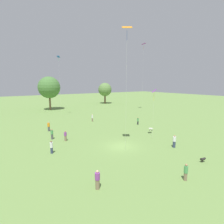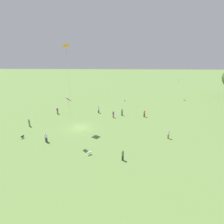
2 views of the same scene
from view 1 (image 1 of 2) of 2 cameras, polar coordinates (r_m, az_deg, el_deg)
ground_plane at (r=26.92m, az=3.01°, el=-11.10°), size 240.00×240.00×0.00m
tree_1 at (r=64.41m, az=-19.84°, el=7.53°), size 7.45×7.45×11.55m
tree_2 at (r=79.43m, az=-2.32°, el=7.31°), size 6.01×6.01×9.37m
person_0 at (r=43.28m, az=-6.45°, el=-1.90°), size 0.46×0.46×1.82m
person_1 at (r=36.82m, az=-19.98°, el=-4.49°), size 0.48×0.48×1.86m
person_2 at (r=29.90m, az=-14.97°, el=-7.58°), size 0.50×0.50×1.72m
person_3 at (r=40.24m, az=8.46°, el=-2.90°), size 0.49×0.49×1.73m
person_4 at (r=31.47m, az=-19.02°, el=-6.87°), size 0.58×0.58×1.76m
person_5 at (r=25.43m, az=-19.14°, el=-10.77°), size 0.53×0.53×1.79m
person_6 at (r=19.44m, az=22.94°, el=-17.63°), size 0.54×0.54×1.74m
person_7 at (r=16.86m, az=-4.77°, el=-21.21°), size 0.58×0.58×1.81m
person_8 at (r=27.70m, az=19.67°, el=-9.03°), size 0.52×0.52×1.89m
kite_0 at (r=50.76m, az=-17.06°, el=15.65°), size 1.01×1.03×16.53m
kite_1 at (r=59.49m, az=10.30°, el=20.33°), size 1.80×1.79×21.71m
kite_2 at (r=29.77m, az=13.56°, el=6.18°), size 1.12×1.14×8.46m
kite_4 at (r=24.45m, az=4.92°, el=24.80°), size 1.72×1.69×16.69m
dog_0 at (r=24.45m, az=27.60°, el=-13.47°), size 0.73×0.42×0.57m
dog_1 at (r=35.84m, az=12.59°, el=-5.34°), size 0.64×0.74×0.60m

